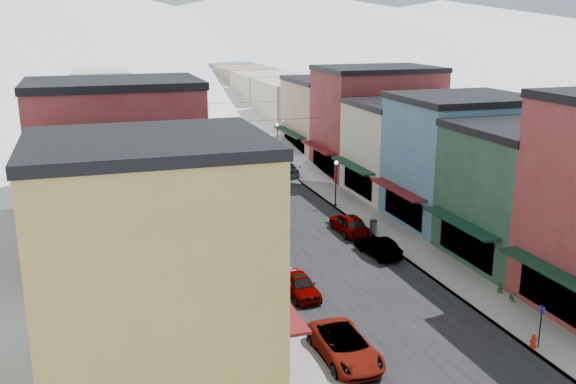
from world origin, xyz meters
TOP-DOWN VIEW (x-y plane):
  - ground at (0.00, 0.00)m, footprint 600.00×600.00m
  - road at (0.00, 60.00)m, footprint 10.00×160.00m
  - sidewalk_left at (-6.60, 60.00)m, footprint 3.20×160.00m
  - sidewalk_right at (6.60, 60.00)m, footprint 3.20×160.00m
  - curb_left at (-5.05, 60.00)m, footprint 0.10×160.00m
  - curb_right at (5.05, 60.00)m, footprint 0.10×160.00m
  - bldg_l_yellow at (-13.19, 4.00)m, footprint 11.30×8.70m
  - bldg_l_cream at (-13.19, 12.50)m, footprint 11.30×8.20m
  - bldg_l_brick_near at (-13.69, 20.50)m, footprint 12.30×8.20m
  - bldg_l_grayblue at (-13.19, 29.00)m, footprint 11.30×9.20m
  - bldg_l_brick_far at (-14.19, 38.00)m, footprint 13.30×9.20m
  - bldg_l_tan at (-13.19, 48.00)m, footprint 11.30×11.20m
  - bldg_r_green at (13.19, 12.00)m, footprint 11.30×9.20m
  - bldg_r_blue at (13.19, 21.00)m, footprint 11.30×9.20m
  - bldg_r_cream at (13.69, 30.00)m, footprint 12.30×9.20m
  - bldg_r_brick_far at (14.19, 39.00)m, footprint 13.30×9.20m
  - bldg_r_tan at (13.19, 49.00)m, footprint 11.30×11.20m
  - distant_blocks at (0.00, 83.00)m, footprint 34.00×55.00m
  - mountain_ridge at (-19.47, 277.18)m, footprint 670.00×340.00m
  - overhead_cables at (0.00, 47.50)m, footprint 16.40×15.04m
  - car_white_suv at (-4.30, 3.00)m, footprint 2.50×5.36m
  - car_silver_sedan at (-3.96, 10.92)m, footprint 1.78×4.12m
  - car_dark_hatch at (-3.50, 34.55)m, footprint 1.93×4.63m
  - car_silver_wagon at (-3.74, 47.18)m, footprint 2.65×5.86m
  - car_green_sedan at (3.50, 15.65)m, footprint 1.95×4.31m
  - car_gray_suv at (3.50, 20.90)m, footprint 1.93×4.73m
  - car_black_sedan at (4.30, 40.78)m, footprint 2.40×5.56m
  - car_lane_silver at (-1.83, 52.44)m, footprint 2.43×4.95m
  - car_lane_white at (0.60, 66.00)m, footprint 3.36×5.97m
  - fire_hydrant at (5.20, 1.00)m, footprint 0.43×0.32m
  - parking_sign at (5.51, 1.00)m, footprint 0.08×0.32m
  - trash_can at (5.20, 20.08)m, footprint 0.59×0.59m
  - streetlamp_near at (5.20, 28.01)m, footprint 0.34×0.34m
  - streetlamp_far at (5.75, 47.85)m, footprint 0.37×0.37m
  - planter_near at (7.63, 6.03)m, footprint 0.55×0.49m
  - planter_far at (7.70, 7.32)m, footprint 0.50×0.50m
  - snow_pile_near at (-4.28, 13.36)m, footprint 2.09×2.49m
  - snow_pile_mid at (-4.69, 26.46)m, footprint 2.68×2.85m
  - snow_pile_far at (-4.28, 32.14)m, footprint 2.15×2.53m

SIDE VIEW (x-z plane):
  - ground at x=0.00m, z-range 0.00..0.00m
  - road at x=0.00m, z-range 0.00..0.01m
  - sidewalk_left at x=-6.60m, z-range 0.00..0.15m
  - sidewalk_right at x=6.60m, z-range 0.00..0.15m
  - curb_left at x=-5.05m, z-range 0.00..0.15m
  - curb_right at x=5.05m, z-range 0.00..0.15m
  - snow_pile_near at x=-4.28m, z-range -0.02..0.87m
  - snow_pile_far at x=-4.28m, z-range -0.02..0.89m
  - planter_near at x=7.63m, z-range 0.15..0.74m
  - planter_far at x=7.70m, z-range 0.15..0.78m
  - fire_hydrant at x=5.20m, z-range 0.12..0.85m
  - snow_pile_mid at x=-4.69m, z-range -0.03..1.11m
  - trash_can at x=5.20m, z-range 0.16..1.16m
  - car_green_sedan at x=3.50m, z-range 0.00..1.37m
  - car_silver_sedan at x=-3.96m, z-range 0.00..1.38m
  - car_white_suv at x=-4.30m, z-range 0.00..1.49m
  - car_dark_hatch at x=-3.50m, z-range 0.00..1.49m
  - car_lane_white at x=0.60m, z-range 0.00..1.58m
  - car_black_sedan at x=4.30m, z-range 0.00..1.60m
  - car_gray_suv at x=3.50m, z-range 0.00..1.61m
  - car_lane_silver at x=-1.83m, z-range 0.00..1.63m
  - car_silver_wagon at x=-3.74m, z-range 0.00..1.67m
  - parking_sign at x=5.51m, z-range 0.35..2.69m
  - streetlamp_near at x=5.20m, z-range 0.68..4.77m
  - streetlamp_far at x=5.75m, z-range 0.73..5.15m
  - distant_blocks at x=0.00m, z-range 0.00..8.00m
  - bldg_r_cream at x=13.69m, z-range 0.01..9.01m
  - bldg_l_grayblue at x=-13.19m, z-range 0.01..9.01m
  - bldg_r_tan at x=13.19m, z-range 0.01..9.51m
  - bldg_r_green at x=13.19m, z-range 0.01..9.51m
  - bldg_l_cream at x=-13.19m, z-range 0.01..9.51m
  - bldg_l_tan at x=-13.19m, z-range 0.01..10.01m
  - bldg_r_blue at x=13.19m, z-range 0.01..10.51m
  - bldg_l_brick_far at x=-14.19m, z-range 0.01..11.01m
  - bldg_r_brick_far at x=14.19m, z-range 0.01..11.51m
  - bldg_l_yellow at x=-13.19m, z-range 0.01..11.51m
  - overhead_cables at x=0.00m, z-range 6.18..6.22m
  - bldg_l_brick_near at x=-13.69m, z-range 0.01..12.51m
  - mountain_ridge at x=-19.47m, z-range -2.64..31.36m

